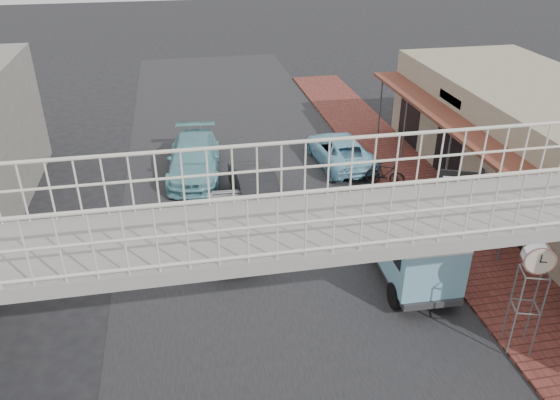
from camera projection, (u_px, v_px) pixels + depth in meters
name	position (u px, v px, depth m)	size (l,w,h in m)	color
ground	(291.00, 310.00, 15.29)	(120.00, 120.00, 0.00)	black
road_strip	(291.00, 310.00, 15.28)	(10.00, 60.00, 0.01)	black
sidewalk	(456.00, 231.00, 18.95)	(3.00, 40.00, 0.10)	brown
footbridge	(336.00, 314.00, 10.32)	(16.40, 2.40, 6.34)	gray
white_hatchback	(230.00, 225.00, 18.04)	(1.65, 4.11, 1.40)	silver
dark_sedan	(256.00, 189.00, 20.38)	(1.44, 4.14, 1.36)	black
angkot_curb	(340.00, 150.00, 23.80)	(2.09, 4.53, 1.26)	#80C2DE
angkot_far	(194.00, 158.00, 22.75)	(2.08, 5.11, 1.48)	#68ACB5
angkot_van	(410.00, 240.00, 16.15)	(2.03, 4.22, 2.04)	black
motorcycle_near	(463.00, 220.00, 18.59)	(0.62, 1.76, 0.93)	black
motorcycle_far	(385.00, 174.00, 21.81)	(0.45, 1.58, 0.95)	black
street_clock	(537.00, 264.00, 12.70)	(0.79, 0.74, 3.07)	#59595B
arrow_sign	(488.00, 190.00, 15.70)	(2.01, 1.36, 3.33)	#59595B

